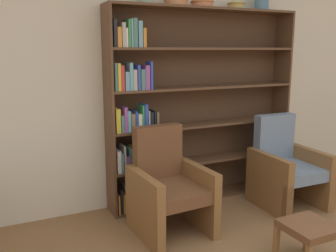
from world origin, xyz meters
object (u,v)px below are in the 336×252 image
armchair_leather (169,188)px  footstool (309,231)px  vase_tall (262,1)px  bookshelf (186,110)px  bowl_terracotta (236,5)px  bowl_cream (176,1)px  armchair_cushioned (286,168)px  bowl_stoneware (202,3)px

armchair_leather → footstool: bearing=122.0°
vase_tall → bookshelf: bearing=178.8°
vase_tall → armchair_leather: 2.39m
bookshelf → footstool: bookshelf is taller
bowl_terracotta → vase_tall: vase_tall is taller
bowl_terracotta → footstool: bowl_terracotta is taller
bowl_cream → footstool: bearing=-77.2°
footstool → armchair_cushioned: bearing=55.7°
bookshelf → footstool: 1.80m
armchair_cushioned → bowl_stoneware: bearing=-35.2°
bowl_cream → armchair_leather: (-0.35, -0.57, -1.75)m
bookshelf → bowl_stoneware: bearing=-6.8°
bowl_terracotta → vase_tall: 0.35m
bookshelf → vase_tall: size_ratio=8.91×
bowl_terracotta → footstool: 2.49m
bowl_terracotta → bowl_cream: bearing=180.0°
vase_tall → armchair_leather: (-1.44, -0.57, -1.81)m
bookshelf → bowl_stoneware: 1.13m
bookshelf → bowl_terracotta: 1.28m
bookshelf → armchair_leather: 0.99m
bowl_cream → armchair_cushioned: 2.13m
bookshelf → armchair_cushioned: size_ratio=2.27×
armchair_cushioned → footstool: bearing=57.4°
bookshelf → bowl_terracotta: size_ratio=10.95×
bookshelf → bowl_terracotta: bowl_terracotta is taller
bowl_terracotta → armchair_leather: (-1.10, -0.57, -1.75)m
bowl_stoneware → armchair_cushioned: size_ratio=0.26×
armchair_cushioned → footstool: 1.25m
bookshelf → footstool: (0.23, -1.62, -0.74)m
bowl_stoneware → footstool: 2.46m
bowl_cream → footstool: bowl_cream is taller
bookshelf → armchair_cushioned: bearing=-32.5°
bowl_stoneware → armchair_leather: (-0.66, -0.57, -1.75)m
bowl_cream → bowl_stoneware: (0.31, -0.00, -0.00)m
bowl_cream → armchair_leather: size_ratio=0.27×
bookshelf → footstool: bearing=-82.1°
vase_tall → footstool: size_ratio=0.66×
vase_tall → armchair_leather: bearing=-158.4°
bowl_cream → footstool: (0.37, -1.60, -1.86)m
armchair_leather → armchair_cushioned: (1.42, 0.00, 0.00)m
vase_tall → armchair_cushioned: vase_tall is taller
bowl_cream → bookshelf: bearing=8.1°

